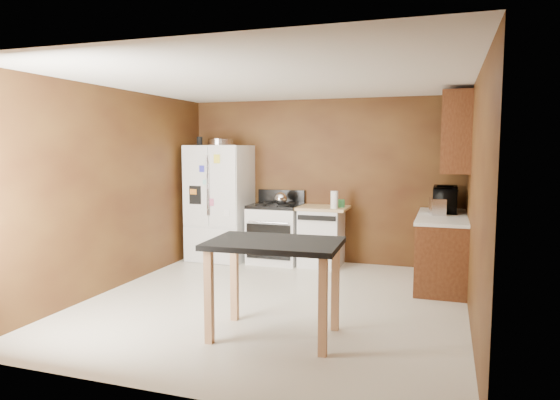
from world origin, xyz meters
The scene contains 18 objects.
floor centered at (0.00, 0.00, 0.00)m, with size 4.50×4.50×0.00m, color beige.
ceiling centered at (0.00, 0.00, 2.50)m, with size 4.50×4.50×0.00m, color white.
wall_back centered at (0.00, 2.25, 1.25)m, with size 4.20×4.20×0.00m, color brown.
wall_front centered at (0.00, -2.25, 1.25)m, with size 4.20×4.20×0.00m, color brown.
wall_left centered at (-2.10, 0.00, 1.25)m, with size 4.50×4.50×0.00m, color brown.
wall_right centered at (2.10, 0.00, 1.25)m, with size 4.50×4.50×0.00m, color brown.
roasting_pan centered at (-1.52, 1.86, 1.85)m, with size 0.39×0.39×0.10m, color silver.
pen_cup centered at (-1.86, 1.82, 1.87)m, with size 0.09×0.09×0.13m, color black.
kettle centered at (-0.54, 1.86, 1.00)m, with size 0.19×0.19×0.19m, color silver.
paper_towel centered at (0.30, 1.80, 1.01)m, with size 0.11×0.11×0.25m, color white.
green_canister centered at (0.37, 1.97, 0.95)m, with size 0.10×0.10×0.11m, color #3FA35D.
toaster centered at (1.73, 1.50, 1.01)m, with size 0.18×0.29×0.21m, color silver.
microwave centered at (1.83, 1.80, 1.06)m, with size 0.57×0.38×0.31m, color black.
refrigerator centered at (-1.55, 1.86, 0.90)m, with size 0.90×0.80×1.80m.
gas_range centered at (-0.64, 1.92, 0.46)m, with size 0.76×0.68×1.10m.
dishwasher centered at (0.08, 1.95, 0.45)m, with size 0.78×0.63×0.89m.
right_cabinets centered at (1.84, 1.48, 0.91)m, with size 0.63×1.58×2.45m.
island centered at (0.34, -0.95, 0.77)m, with size 1.25×0.87×0.91m.
Camera 1 is at (1.83, -5.24, 1.77)m, focal length 32.00 mm.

